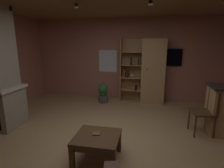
% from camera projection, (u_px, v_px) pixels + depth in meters
% --- Properties ---
extents(floor, '(6.10, 5.68, 0.02)m').
position_uv_depth(floor, '(108.00, 144.00, 3.32)').
color(floor, tan).
rests_on(floor, ground).
extents(wall_back, '(6.22, 0.06, 2.58)m').
position_uv_depth(wall_back, '(127.00, 60.00, 5.77)').
color(wall_back, '#AD7060').
rests_on(wall_back, ground).
extents(window_pane_back, '(0.60, 0.01, 0.71)m').
position_uv_depth(window_pane_back, '(108.00, 61.00, 5.87)').
color(window_pane_back, white).
extents(bookshelf_cabinet, '(1.34, 0.41, 1.95)m').
position_uv_depth(bookshelf_cabinet, '(150.00, 72.00, 5.44)').
color(bookshelf_cabinet, tan).
rests_on(bookshelf_cabinet, ground).
extents(coffee_table, '(0.70, 0.64, 0.41)m').
position_uv_depth(coffee_table, '(97.00, 140.00, 2.81)').
color(coffee_table, '#4C331E').
rests_on(coffee_table, ground).
extents(table_book_0, '(0.13, 0.11, 0.02)m').
position_uv_depth(table_book_0, '(96.00, 134.00, 2.84)').
color(table_book_0, brown).
rests_on(table_book_0, coffee_table).
extents(dining_chair, '(0.47, 0.47, 0.92)m').
position_uv_depth(dining_chair, '(207.00, 109.00, 3.57)').
color(dining_chair, '#4C331E').
rests_on(dining_chair, ground).
extents(potted_floor_plant, '(0.31, 0.32, 0.60)m').
position_uv_depth(potted_floor_plant, '(103.00, 93.00, 5.58)').
color(potted_floor_plant, '#4C4C51').
rests_on(potted_floor_plant, ground).
extents(wall_mounted_tv, '(0.94, 0.06, 0.53)m').
position_uv_depth(wall_mounted_tv, '(166.00, 57.00, 5.46)').
color(wall_mounted_tv, black).
extents(track_light_spot_0, '(0.07, 0.07, 0.09)m').
position_uv_depth(track_light_spot_0, '(10.00, 9.00, 3.64)').
color(track_light_spot_0, black).
extents(track_light_spot_1, '(0.07, 0.07, 0.09)m').
position_uv_depth(track_light_spot_1, '(76.00, 6.00, 3.38)').
color(track_light_spot_1, black).
extents(track_light_spot_2, '(0.07, 0.07, 0.09)m').
position_uv_depth(track_light_spot_2, '(150.00, 3.00, 3.12)').
color(track_light_spot_2, black).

